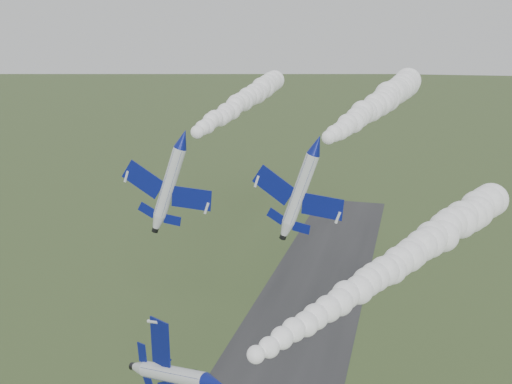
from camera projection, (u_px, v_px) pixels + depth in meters
jet_lead at (214, 384)px, 50.32m from camera, size 7.95×12.83×10.80m
smoke_trail_jet_lead at (402, 259)px, 72.87m from camera, size 29.29×55.97×5.41m
jet_pair_left at (183, 139)px, 70.61m from camera, size 11.48×14.44×4.74m
smoke_trail_jet_pair_left at (247, 99)px, 107.33m from camera, size 10.81×70.19×4.77m
jet_pair_right at (316, 145)px, 66.34m from camera, size 11.22×14.05×4.57m
smoke_trail_jet_pair_right at (380, 102)px, 99.50m from camera, size 12.92×68.99×5.91m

